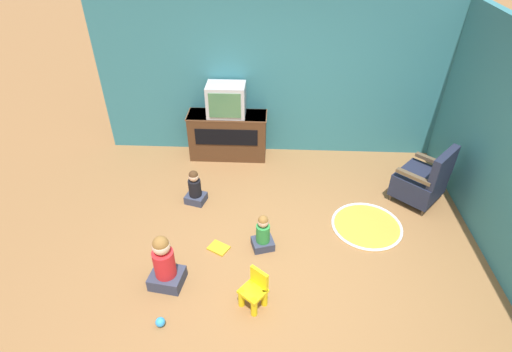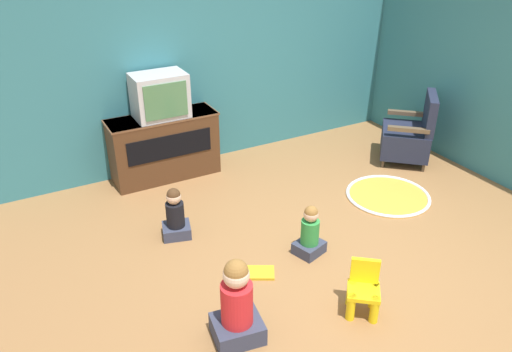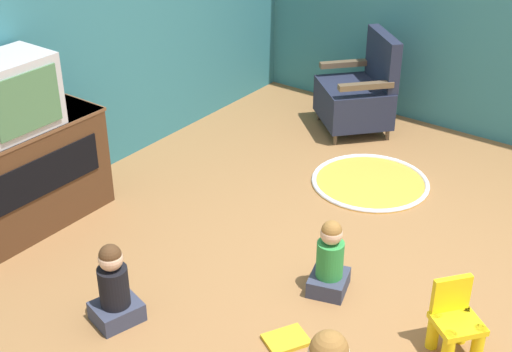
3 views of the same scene
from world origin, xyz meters
name	(u,v)px [view 3 (image 3 of 3)]	position (x,y,z in m)	size (l,w,h in m)	color
ground_plane	(378,275)	(0.00, 0.00, 0.00)	(30.00, 30.00, 0.00)	olive
wall_back	(60,25)	(-0.25, 2.57, 1.25)	(5.50, 0.12, 2.50)	teal
tv_cabinet	(22,178)	(-0.97, 2.28, 0.39)	(1.26, 0.44, 0.76)	#4C2D19
television	(8,95)	(-0.97, 2.27, 1.01)	(0.59, 0.42, 0.50)	#B7B7BC
black_armchair	(359,94)	(1.87, 1.22, 0.34)	(0.85, 0.85, 0.89)	brown
yellow_kid_chair	(455,325)	(-0.39, -0.66, 0.19)	(0.34, 0.34, 0.45)	yellow
play_mat	(370,182)	(1.04, 0.63, 0.01)	(0.93, 0.93, 0.04)	gold
child_watching_left	(114,289)	(-1.31, 1.03, 0.23)	(0.32, 0.30, 0.53)	#33384C
child_watching_center	(330,261)	(-0.33, 0.18, 0.22)	(0.31, 0.29, 0.51)	#33384C
book	(286,340)	(-0.88, 0.12, 0.01)	(0.30, 0.28, 0.02)	gold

